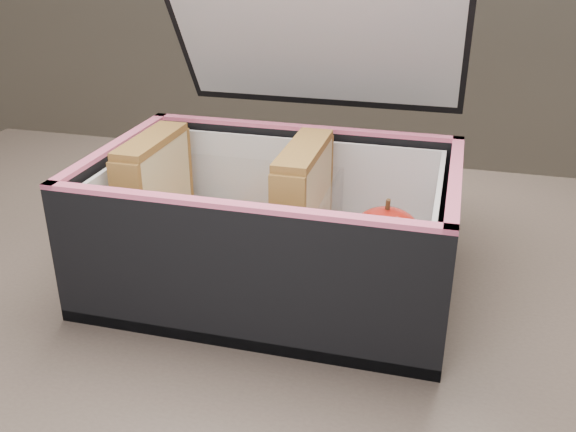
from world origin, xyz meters
name	(u,v)px	position (x,y,z in m)	size (l,w,h in m)	color
kitchen_table	(319,405)	(0.00, 0.00, 0.66)	(1.20, 0.80, 0.75)	brown
lunch_bag	(276,215)	(-0.05, 0.05, 0.82)	(0.31, 0.31, 0.28)	black
plastic_tub	(228,223)	(-0.10, 0.05, 0.80)	(0.19, 0.13, 0.08)	white
sandwich_left	(156,195)	(-0.17, 0.05, 0.82)	(0.03, 0.10, 0.11)	tan
sandwich_right	(303,209)	(-0.03, 0.05, 0.82)	(0.03, 0.10, 0.11)	tan
carrot_sticks	(230,242)	(-0.10, 0.05, 0.79)	(0.05, 0.14, 0.03)	#ED6200
paper_napkin	(379,277)	(0.04, 0.05, 0.77)	(0.08, 0.09, 0.01)	white
red_apple	(385,243)	(0.04, 0.05, 0.80)	(0.08, 0.08, 0.07)	#8E0D00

